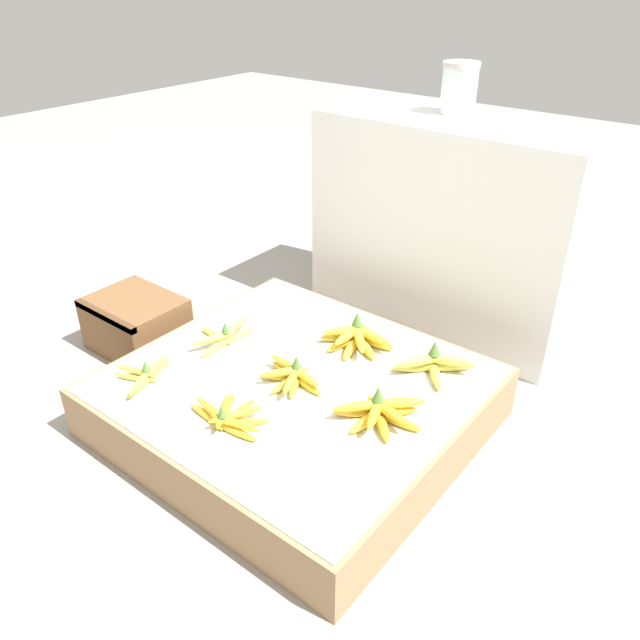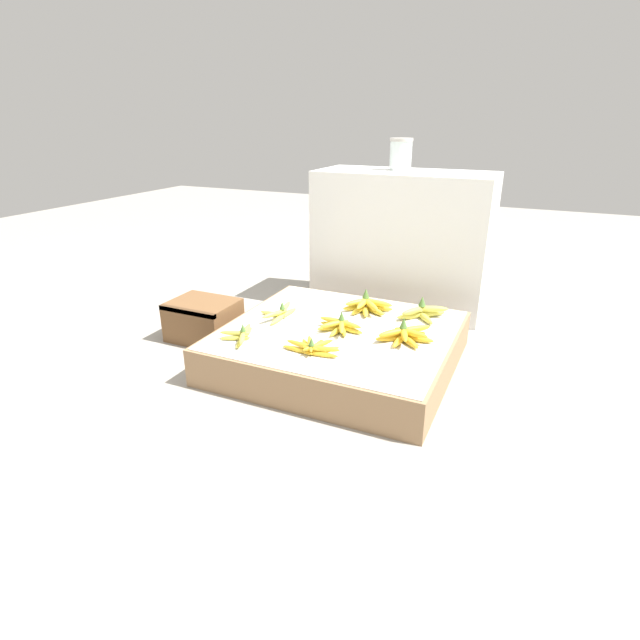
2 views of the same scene
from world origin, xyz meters
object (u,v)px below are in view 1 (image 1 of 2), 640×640
at_px(banana_bunch_middle_midright, 380,412).
at_px(banana_bunch_back_midleft, 356,338).
at_px(banana_bunch_back_midright, 434,364).
at_px(banana_bunch_front_left, 145,375).
at_px(banana_bunch_front_midleft, 228,417).
at_px(glass_jar, 459,88).
at_px(banana_bunch_middle_midleft, 292,376).
at_px(banana_bunch_middle_left, 224,336).
at_px(wooden_crate, 137,324).
at_px(foam_tray_white, 535,130).

bearing_deg(banana_bunch_middle_midright, banana_bunch_back_midleft, 135.24).
distance_m(banana_bunch_back_midleft, banana_bunch_back_midright, 0.28).
distance_m(banana_bunch_front_left, banana_bunch_front_midleft, 0.34).
relative_size(banana_bunch_back_midleft, glass_jar, 1.41).
distance_m(banana_bunch_middle_midleft, banana_bunch_back_midleft, 0.29).
bearing_deg(banana_bunch_middle_left, banana_bunch_back_midleft, 35.09).
distance_m(banana_bunch_middle_left, banana_bunch_middle_midleft, 0.33).
xyz_separation_m(banana_bunch_front_midleft, banana_bunch_back_midleft, (0.05, 0.54, 0.01)).
height_order(banana_bunch_front_midleft, glass_jar, glass_jar).
relative_size(banana_bunch_front_midleft, banana_bunch_back_midleft, 1.04).
xyz_separation_m(wooden_crate, banana_bunch_middle_midleft, (0.77, 0.00, 0.10)).
bearing_deg(banana_bunch_front_midleft, banana_bunch_back_midright, 60.15).
height_order(banana_bunch_front_left, glass_jar, glass_jar).
bearing_deg(banana_bunch_middle_midright, glass_jar, 109.49).
height_order(banana_bunch_front_left, banana_bunch_back_midleft, banana_bunch_back_midleft).
distance_m(banana_bunch_middle_left, banana_bunch_middle_midright, 0.63).
bearing_deg(foam_tray_white, banana_bunch_middle_midright, -89.44).
xyz_separation_m(banana_bunch_middle_left, glass_jar, (0.30, 0.94, 0.69)).
height_order(banana_bunch_front_left, banana_bunch_back_midright, banana_bunch_back_midright).
bearing_deg(banana_bunch_middle_midleft, banana_bunch_middle_midright, 2.87).
xyz_separation_m(banana_bunch_middle_midleft, banana_bunch_back_midleft, (0.03, 0.29, 0.01)).
xyz_separation_m(banana_bunch_front_left, banana_bunch_middle_midright, (0.66, 0.29, 0.01)).
bearing_deg(banana_bunch_back_midleft, foam_tray_white, 65.50).
relative_size(banana_bunch_middle_midright, banana_bunch_back_midleft, 0.99).
height_order(banana_bunch_middle_midleft, banana_bunch_back_midleft, banana_bunch_back_midleft).
xyz_separation_m(wooden_crate, glass_jar, (0.74, 0.98, 0.79)).
relative_size(glass_jar, foam_tray_white, 0.85).
xyz_separation_m(banana_bunch_middle_left, banana_bunch_back_midleft, (0.36, 0.25, 0.01)).
bearing_deg(banana_bunch_middle_midleft, banana_bunch_front_midleft, -93.53).
xyz_separation_m(wooden_crate, foam_tray_white, (1.07, 0.87, 0.71)).
bearing_deg(foam_tray_white, banana_bunch_back_midleft, -114.50).
bearing_deg(banana_bunch_middle_left, wooden_crate, -175.13).
distance_m(banana_bunch_front_left, glass_jar, 1.46).
distance_m(wooden_crate, glass_jar, 1.46).
height_order(banana_bunch_back_midleft, banana_bunch_back_midright, same).
xyz_separation_m(banana_bunch_middle_midleft, foam_tray_white, (0.30, 0.87, 0.61)).
bearing_deg(banana_bunch_back_midright, wooden_crate, -163.73).
bearing_deg(glass_jar, banana_bunch_middle_left, -107.47).
bearing_deg(banana_bunch_middle_midright, banana_bunch_middle_left, 178.24).
distance_m(banana_bunch_front_midleft, banana_bunch_back_midleft, 0.54).
bearing_deg(foam_tray_white, banana_bunch_back_midright, -88.83).
bearing_deg(banana_bunch_back_midleft, banana_bunch_back_midright, 5.03).
bearing_deg(banana_bunch_back_midright, banana_bunch_front_midleft, -119.85).
bearing_deg(glass_jar, wooden_crate, -127.06).
bearing_deg(wooden_crate, banana_bunch_middle_left, 4.87).
relative_size(banana_bunch_back_midleft, banana_bunch_back_midright, 1.06).
xyz_separation_m(banana_bunch_front_left, banana_bunch_back_midleft, (0.39, 0.56, 0.01)).
relative_size(banana_bunch_front_midleft, banana_bunch_middle_midright, 1.05).
relative_size(banana_bunch_front_left, banana_bunch_middle_midright, 0.90).
height_order(banana_bunch_front_left, foam_tray_white, foam_tray_white).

